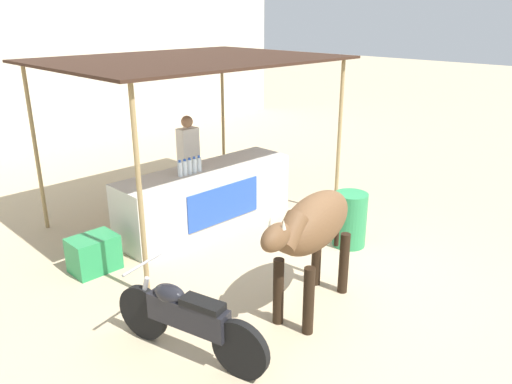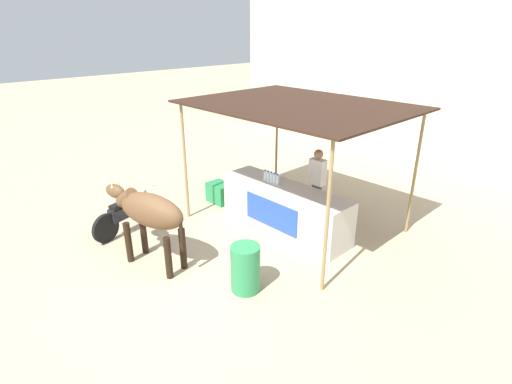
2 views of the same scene
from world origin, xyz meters
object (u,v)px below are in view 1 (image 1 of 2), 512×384
object	(u,v)px
water_barrel	(350,220)
cow	(313,227)
motorcycle_parked	(187,318)
vendor_behind_counter	(189,162)
stall_counter	(207,197)
cooler_box	(94,254)

from	to	relation	value
water_barrel	cow	xyz separation A→B (m)	(-1.73, -0.67, 0.63)
water_barrel	motorcycle_parked	size ratio (longest dim) A/B	0.46
cow	water_barrel	bearing A→B (deg)	21.25
cow	vendor_behind_counter	bearing A→B (deg)	74.48
stall_counter	water_barrel	world-z (taller)	stall_counter
vendor_behind_counter	motorcycle_parked	size ratio (longest dim) A/B	0.94
vendor_behind_counter	motorcycle_parked	xyz separation A→B (m)	(-2.47, -3.13, -0.42)
stall_counter	cooler_box	bearing A→B (deg)	-177.26
water_barrel	cow	bearing A→B (deg)	-158.75
stall_counter	water_barrel	size ratio (longest dim) A/B	3.72
vendor_behind_counter	water_barrel	bearing A→B (deg)	-74.54
vendor_behind_counter	cooler_box	world-z (taller)	vendor_behind_counter
cooler_box	water_barrel	size ratio (longest dim) A/B	0.74
vendor_behind_counter	cow	xyz separation A→B (m)	(-0.96, -3.46, 0.18)
cow	cooler_box	bearing A→B (deg)	116.59
cooler_box	water_barrel	world-z (taller)	water_barrel
cow	motorcycle_parked	size ratio (longest dim) A/B	1.05
cooler_box	motorcycle_parked	xyz separation A→B (m)	(-0.20, -2.28, 0.19)
stall_counter	vendor_behind_counter	xyz separation A→B (m)	(0.24, 0.75, 0.37)
stall_counter	cooler_box	xyz separation A→B (m)	(-2.03, -0.10, -0.24)
stall_counter	cooler_box	world-z (taller)	stall_counter
stall_counter	motorcycle_parked	distance (m)	3.26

